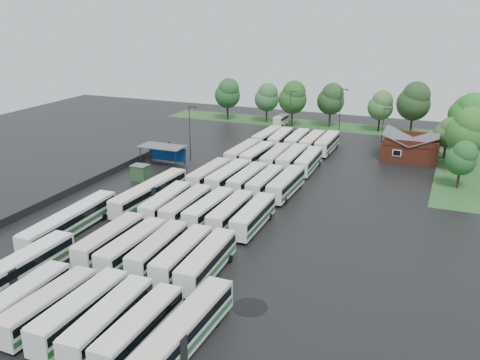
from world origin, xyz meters
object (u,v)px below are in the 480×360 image
at_px(minibus, 281,120).
at_px(artic_bus_west_a, 10,274).
at_px(artic_bus_east, 176,341).
at_px(brick_building, 410,149).

bearing_deg(minibus, artic_bus_west_a, -88.75).
relative_size(artic_bus_east, minibus, 3.18).
relative_size(brick_building, artic_bus_east, 0.58).
bearing_deg(artic_bus_east, artic_bus_west_a, 171.46).
relative_size(artic_bus_west_a, minibus, 3.08).
bearing_deg(artic_bus_west_a, minibus, 89.49).
xyz_separation_m(brick_building, artic_bus_east, (-11.78, -69.40, -0.07)).
bearing_deg(brick_building, artic_bus_east, -99.64).
bearing_deg(minibus, artic_bus_east, -75.06).
xyz_separation_m(artic_bus_east, minibus, (-19.84, 87.64, -0.48)).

